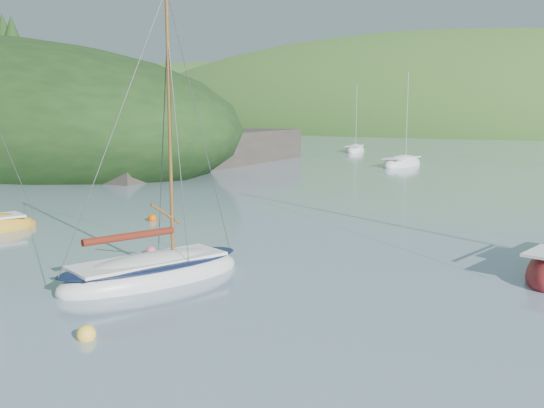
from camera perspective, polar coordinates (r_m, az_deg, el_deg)
The scene contains 5 objects.
ground at distance 20.09m, azimuth -13.96°, elevation -7.88°, with size 700.00×700.00×0.00m, color #7489A1.
daysailer_white at distance 21.01m, azimuth -11.17°, elevation -6.41°, with size 4.01×7.09×10.29m.
distant_sloop_a at distance 65.27m, azimuth 12.13°, elevation 3.68°, with size 2.62×7.45×10.63m.
distant_sloop_c at distance 87.61m, azimuth 7.78°, elevation 5.02°, with size 4.71×7.58×10.20m.
mooring_buoys at distance 23.96m, azimuth -12.79°, elevation -4.86°, with size 11.51×13.08×0.48m.
Camera 1 is at (14.79, -12.37, 5.64)m, focal length 40.00 mm.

